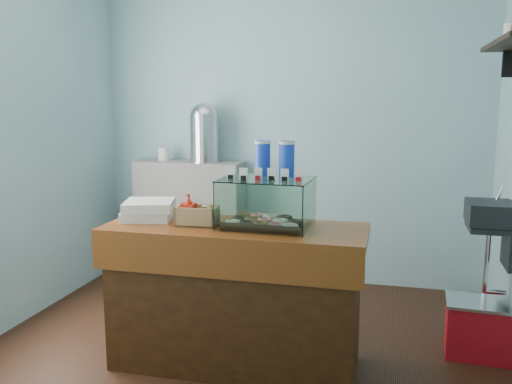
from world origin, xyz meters
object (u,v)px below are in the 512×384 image
(display_case, at_px, (268,199))
(coffee_urn, at_px, (204,131))
(red_cooler, at_px, (478,328))
(counter, at_px, (235,295))

(display_case, distance_m, coffee_urn, 1.79)
(red_cooler, bearing_deg, counter, -158.61)
(coffee_urn, height_order, red_cooler, coffee_urn)
(display_case, xyz_separation_m, red_cooler, (1.32, 0.44, -0.88))
(coffee_urn, relative_size, red_cooler, 1.23)
(counter, xyz_separation_m, coffee_urn, (-0.74, 1.56, 0.92))
(coffee_urn, bearing_deg, display_case, -58.09)
(counter, distance_m, display_case, 0.64)
(counter, xyz_separation_m, red_cooler, (1.51, 0.51, -0.27))
(display_case, xyz_separation_m, coffee_urn, (-0.93, 1.50, 0.32))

